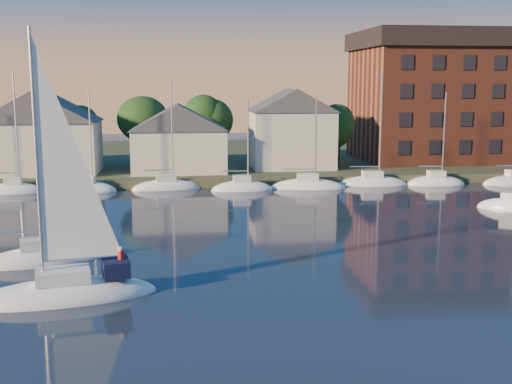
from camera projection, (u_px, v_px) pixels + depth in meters
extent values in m
cube|color=#353D24|center=(219.00, 161.00, 95.62)|extent=(160.00, 50.00, 2.00)
cube|color=brown|center=(233.00, 185.00, 73.13)|extent=(120.00, 3.00, 1.00)
cube|color=beige|center=(42.00, 147.00, 75.56)|extent=(13.00, 9.00, 6.00)
cube|color=beige|center=(179.00, 151.00, 76.68)|extent=(11.00, 8.00, 5.00)
cube|color=beige|center=(291.00, 140.00, 80.23)|extent=(10.00, 8.00, 7.00)
cube|color=brown|center=(468.00, 105.00, 88.70)|extent=(30.00, 16.00, 15.00)
cube|color=black|center=(472.00, 41.00, 87.24)|extent=(31.00, 17.00, 2.40)
cylinder|color=#3A281A|center=(18.00, 154.00, 80.16)|extent=(0.50, 0.50, 3.50)
sphere|color=#193A15|center=(16.00, 118.00, 79.41)|extent=(5.40, 5.40, 5.40)
cylinder|color=#3A281A|center=(83.00, 153.00, 81.16)|extent=(0.50, 0.50, 3.50)
sphere|color=#193A15|center=(82.00, 118.00, 80.42)|extent=(5.40, 5.40, 5.40)
cylinder|color=#3A281A|center=(147.00, 152.00, 82.17)|extent=(0.50, 0.50, 3.50)
sphere|color=#193A15|center=(146.00, 117.00, 81.42)|extent=(5.40, 5.40, 5.40)
cylinder|color=#3A281A|center=(210.00, 151.00, 83.18)|extent=(0.50, 0.50, 3.50)
sphere|color=#193A15|center=(209.00, 117.00, 82.43)|extent=(5.40, 5.40, 5.40)
cylinder|color=#3A281A|center=(270.00, 150.00, 84.18)|extent=(0.50, 0.50, 3.50)
sphere|color=#193A15|center=(271.00, 116.00, 83.44)|extent=(5.40, 5.40, 5.40)
cylinder|color=#3A281A|center=(330.00, 150.00, 85.19)|extent=(0.50, 0.50, 3.50)
sphere|color=#193A15|center=(331.00, 116.00, 84.44)|extent=(5.40, 5.40, 5.40)
cylinder|color=#3A281A|center=(388.00, 149.00, 86.19)|extent=(0.50, 0.50, 3.50)
sphere|color=#193A15|center=(389.00, 116.00, 85.45)|extent=(5.40, 5.40, 5.40)
cylinder|color=#3A281A|center=(445.00, 148.00, 87.20)|extent=(0.50, 0.50, 3.50)
sphere|color=#193A15|center=(446.00, 115.00, 86.46)|extent=(5.40, 5.40, 5.40)
cylinder|color=#3A281A|center=(500.00, 147.00, 88.21)|extent=(0.50, 0.50, 3.50)
sphere|color=#193A15|center=(502.00, 115.00, 87.46)|extent=(5.40, 5.40, 5.40)
ellipsoid|color=white|center=(8.00, 194.00, 67.18)|extent=(7.50, 2.40, 2.20)
cube|color=silver|center=(7.00, 182.00, 66.96)|extent=(2.10, 1.32, 0.70)
cylinder|color=#A5A8AD|center=(11.00, 137.00, 66.28)|extent=(0.16, 0.16, 10.00)
ellipsoid|color=white|center=(86.00, 192.00, 68.19)|extent=(7.50, 2.40, 2.20)
cube|color=silver|center=(85.00, 180.00, 67.97)|extent=(2.10, 1.32, 0.70)
cylinder|color=#A5A8AD|center=(91.00, 136.00, 67.28)|extent=(0.16, 0.16, 10.00)
cylinder|color=#A5A8AD|center=(77.00, 172.00, 67.72)|extent=(3.15, 0.12, 0.12)
ellipsoid|color=white|center=(162.00, 191.00, 69.19)|extent=(7.50, 2.40, 2.20)
cube|color=silver|center=(161.00, 179.00, 68.97)|extent=(2.10, 1.32, 0.70)
cylinder|color=#A5A8AD|center=(167.00, 136.00, 68.29)|extent=(0.16, 0.16, 10.00)
cylinder|color=#A5A8AD|center=(153.00, 171.00, 68.73)|extent=(3.15, 0.12, 0.12)
ellipsoid|color=white|center=(235.00, 189.00, 70.20)|extent=(7.50, 2.40, 2.20)
cube|color=silver|center=(235.00, 177.00, 69.98)|extent=(2.10, 1.32, 0.70)
cylinder|color=#A5A8AD|center=(242.00, 135.00, 69.30)|extent=(0.16, 0.16, 10.00)
cylinder|color=#A5A8AD|center=(228.00, 170.00, 69.73)|extent=(3.15, 0.12, 0.12)
ellipsoid|color=white|center=(307.00, 188.00, 71.21)|extent=(7.50, 2.40, 2.20)
cube|color=silver|center=(307.00, 176.00, 70.99)|extent=(2.10, 1.32, 0.70)
cylinder|color=#A5A8AD|center=(314.00, 134.00, 70.30)|extent=(0.16, 0.16, 10.00)
cylinder|color=#A5A8AD|center=(300.00, 169.00, 70.74)|extent=(3.15, 0.12, 0.12)
ellipsoid|color=white|center=(377.00, 186.00, 72.21)|extent=(7.50, 2.40, 2.20)
cube|color=silver|center=(377.00, 175.00, 71.99)|extent=(2.10, 1.32, 0.70)
cylinder|color=#A5A8AD|center=(385.00, 133.00, 71.31)|extent=(0.16, 0.16, 10.00)
cylinder|color=#A5A8AD|center=(370.00, 167.00, 71.75)|extent=(3.15, 0.12, 0.12)
ellipsoid|color=white|center=(444.00, 185.00, 73.22)|extent=(7.50, 2.40, 2.20)
cube|color=silver|center=(445.00, 174.00, 73.00)|extent=(2.10, 1.32, 0.70)
cylinder|color=#A5A8AD|center=(453.00, 133.00, 72.32)|extent=(0.16, 0.16, 10.00)
cylinder|color=#A5A8AD|center=(438.00, 166.00, 72.75)|extent=(3.15, 0.12, 0.12)
ellipsoid|color=white|center=(510.00, 183.00, 74.22)|extent=(7.50, 2.40, 2.20)
cube|color=silver|center=(511.00, 172.00, 74.01)|extent=(2.10, 1.32, 0.70)
cylinder|color=#A5A8AD|center=(505.00, 165.00, 73.76)|extent=(3.15, 0.12, 0.12)
ellipsoid|color=white|center=(64.00, 299.00, 34.52)|extent=(10.42, 5.02, 2.20)
cube|color=silver|center=(63.00, 275.00, 34.30)|extent=(3.08, 2.26, 0.70)
cylinder|color=#A5A8AD|center=(36.00, 159.00, 32.94)|extent=(0.16, 0.16, 13.33)
cylinder|color=#A5A8AD|center=(83.00, 258.00, 34.49)|extent=(4.15, 0.90, 0.12)
cube|color=black|center=(116.00, 267.00, 35.12)|extent=(1.73, 2.16, 0.90)
ellipsoid|color=white|center=(38.00, 264.00, 41.19)|extent=(7.53, 3.86, 2.20)
cube|color=silver|center=(37.00, 244.00, 40.97)|extent=(2.25, 1.70, 0.70)
cylinder|color=#A5A8AD|center=(45.00, 178.00, 40.50)|extent=(0.16, 0.16, 9.24)
cylinder|color=#A5A8AD|center=(23.00, 232.00, 40.57)|extent=(2.97, 0.77, 0.12)
ellipsoid|color=white|center=(510.00, 210.00, 58.54)|extent=(5.91, 5.41, 2.20)
cube|color=silver|center=(511.00, 196.00, 58.32)|extent=(2.01, 1.94, 0.70)
cylinder|color=#A5A8AD|center=(504.00, 186.00, 58.53)|extent=(2.01, 1.71, 0.12)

